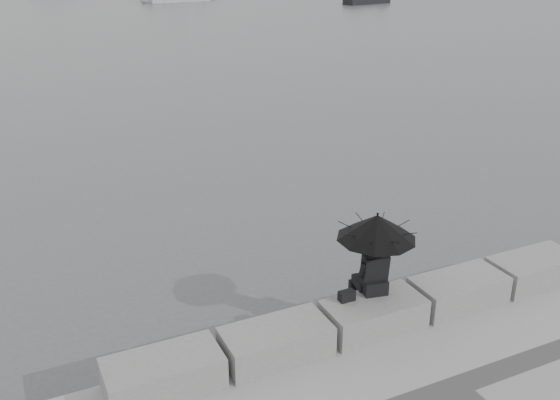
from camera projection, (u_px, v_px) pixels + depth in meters
ground at (356, 339)px, 10.52m from camera, size 360.00×360.00×0.00m
stone_block_far_left at (163, 374)px, 8.51m from camera, size 1.60×0.80×0.50m
stone_block_left at (276, 342)px, 9.18m from camera, size 1.60×0.80×0.50m
stone_block_centre at (373, 315)px, 9.85m from camera, size 1.60×0.80×0.50m
stone_block_right at (458, 291)px, 10.52m from camera, size 1.60×0.80×0.50m
stone_block_far_right at (533, 270)px, 11.20m from camera, size 1.60×0.80×0.50m
seated_person at (377, 235)px, 9.62m from camera, size 1.26×1.26×1.39m
bag at (347, 296)px, 9.75m from camera, size 0.25×0.14×0.16m
small_motorboat at (367, 1)px, 65.22m from camera, size 5.42×2.37×1.10m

